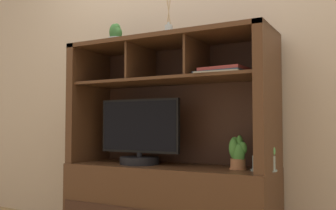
{
  "coord_description": "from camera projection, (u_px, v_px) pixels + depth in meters",
  "views": [
    {
      "loc": [
        1.25,
        -2.28,
        0.8
      ],
      "look_at": [
        0.0,
        0.0,
        0.94
      ],
      "focal_mm": 41.07,
      "sensor_mm": 36.0,
      "label": 1
    }
  ],
  "objects": [
    {
      "name": "potted_succulent",
      "position": [
        116.0,
        36.0,
        2.88
      ],
      "size": [
        0.13,
        0.13,
        0.18
      ],
      "color": "#8F9E9C",
      "rests_on": "media_console"
    },
    {
      "name": "potted_orchid",
      "position": [
        238.0,
        153.0,
        2.37
      ],
      "size": [
        0.12,
        0.11,
        0.21
      ],
      "color": "#B67448",
      "rests_on": "media_console"
    },
    {
      "name": "potted_fern",
      "position": [
        264.0,
        159.0,
        2.28
      ],
      "size": [
        0.15,
        0.15,
        0.17
      ],
      "color": "#8FA39C",
      "rests_on": "media_console"
    },
    {
      "name": "diffuser_bottle",
      "position": [
        169.0,
        31.0,
        2.64
      ],
      "size": [
        0.06,
        0.06,
        0.3
      ],
      "color": "#AFBBB8",
      "rests_on": "media_console"
    },
    {
      "name": "media_console",
      "position": [
        169.0,
        179.0,
        2.59
      ],
      "size": [
        1.42,
        0.52,
        1.39
      ],
      "color": "#492B18",
      "rests_on": "ground"
    },
    {
      "name": "magazine_stack_left",
      "position": [
        224.0,
        72.0,
        2.37
      ],
      "size": [
        0.33,
        0.32,
        0.04
      ],
      "color": "gray",
      "rests_on": "media_console"
    },
    {
      "name": "tv_monitor",
      "position": [
        139.0,
        137.0,
        2.66
      ],
      "size": [
        0.62,
        0.27,
        0.45
      ],
      "color": "black",
      "rests_on": "media_console"
    },
    {
      "name": "back_wall",
      "position": [
        186.0,
        45.0,
        2.87
      ],
      "size": [
        6.0,
        0.02,
        2.8
      ],
      "primitive_type": "cube",
      "color": "#BDA88C",
      "rests_on": "ground"
    }
  ]
}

